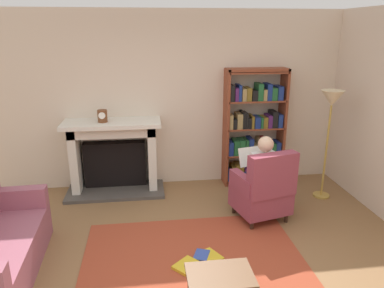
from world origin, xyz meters
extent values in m
plane|color=olive|center=(0.00, 0.00, 0.00)|extent=(14.00, 14.00, 0.00)
cube|color=beige|center=(0.00, 2.55, 1.35)|extent=(5.60, 0.10, 2.70)
cube|color=beige|center=(2.65, 1.25, 1.35)|extent=(0.10, 5.20, 2.70)
cube|color=#9C3E26|center=(0.00, 0.30, 0.01)|extent=(2.40, 1.80, 0.01)
cube|color=#4C4742|center=(-0.95, 2.18, 0.03)|extent=(1.46, 0.64, 0.05)
cube|color=black|center=(-0.95, 2.40, 0.40)|extent=(0.94, 0.20, 0.70)
cube|color=silver|center=(-1.52, 2.28, 0.53)|extent=(0.12, 0.44, 1.06)
cube|color=silver|center=(-0.38, 2.28, 0.53)|extent=(0.12, 0.44, 1.06)
cube|color=silver|center=(-0.95, 2.28, 0.98)|extent=(1.26, 0.44, 0.16)
cube|color=silver|center=(-0.95, 2.22, 1.09)|extent=(1.42, 0.56, 0.06)
cylinder|color=brown|center=(-1.07, 2.20, 1.21)|extent=(0.14, 0.14, 0.18)
cylinder|color=white|center=(-1.07, 2.14, 1.23)|extent=(0.10, 0.01, 0.10)
cube|color=brown|center=(0.78, 2.34, 0.92)|extent=(0.04, 0.32, 1.84)
cube|color=brown|center=(1.70, 2.34, 0.92)|extent=(0.04, 0.32, 1.84)
cube|color=brown|center=(1.24, 2.34, 1.82)|extent=(0.95, 0.32, 0.04)
cube|color=brown|center=(1.24, 2.34, 0.06)|extent=(0.91, 0.32, 0.02)
cube|color=navy|center=(0.85, 2.33, 0.15)|extent=(0.06, 0.26, 0.16)
cube|color=brown|center=(0.92, 2.33, 0.19)|extent=(0.06, 0.26, 0.23)
cube|color=brown|center=(0.98, 2.33, 0.20)|extent=(0.07, 0.26, 0.26)
cube|color=brown|center=(1.05, 2.33, 0.20)|extent=(0.05, 0.26, 0.26)
cube|color=#4C1E59|center=(1.13, 2.33, 0.17)|extent=(0.09, 0.26, 0.19)
cube|color=#4C1E59|center=(1.20, 2.33, 0.16)|extent=(0.04, 0.26, 0.17)
cube|color=brown|center=(1.26, 2.33, 0.17)|extent=(0.06, 0.26, 0.20)
cube|color=#4C1E59|center=(1.34, 2.33, 0.16)|extent=(0.08, 0.26, 0.18)
cube|color=#997F4C|center=(1.41, 2.33, 0.16)|extent=(0.04, 0.26, 0.17)
cube|color=#1E592D|center=(1.47, 2.33, 0.16)|extent=(0.07, 0.26, 0.17)
cube|color=navy|center=(1.55, 2.33, 0.20)|extent=(0.08, 0.26, 0.26)
cube|color=#4C1E59|center=(1.63, 2.33, 0.20)|extent=(0.06, 0.26, 0.25)
cube|color=brown|center=(1.24, 2.34, 0.49)|extent=(0.91, 0.32, 0.02)
cube|color=navy|center=(0.85, 2.33, 0.61)|extent=(0.07, 0.26, 0.22)
cube|color=#1E592D|center=(0.94, 2.33, 0.62)|extent=(0.09, 0.26, 0.23)
cube|color=#1E592D|center=(1.03, 2.33, 0.62)|extent=(0.09, 0.26, 0.24)
cube|color=#1E592D|center=(1.11, 2.33, 0.62)|extent=(0.04, 0.26, 0.24)
cube|color=navy|center=(1.18, 2.33, 0.63)|extent=(0.07, 0.26, 0.26)
cube|color=#997F4C|center=(1.25, 2.33, 0.58)|extent=(0.08, 0.26, 0.16)
cube|color=#997F4C|center=(1.33, 2.33, 0.63)|extent=(0.06, 0.26, 0.25)
cube|color=maroon|center=(1.40, 2.33, 0.63)|extent=(0.07, 0.26, 0.25)
cube|color=brown|center=(1.47, 2.33, 0.60)|extent=(0.05, 0.26, 0.19)
cube|color=#1E592D|center=(1.54, 2.33, 0.59)|extent=(0.08, 0.26, 0.17)
cube|color=navy|center=(1.63, 2.33, 0.59)|extent=(0.07, 0.26, 0.18)
cube|color=brown|center=(1.24, 2.34, 0.92)|extent=(0.91, 0.32, 0.02)
cube|color=#997F4C|center=(0.84, 2.33, 1.05)|extent=(0.05, 0.26, 0.22)
cube|color=black|center=(0.90, 2.33, 1.01)|extent=(0.06, 0.26, 0.16)
cube|color=#997F4C|center=(0.98, 2.33, 1.05)|extent=(0.08, 0.26, 0.23)
cube|color=black|center=(1.04, 2.33, 1.06)|extent=(0.05, 0.26, 0.26)
cube|color=black|center=(1.09, 2.33, 1.06)|extent=(0.04, 0.26, 0.24)
cube|color=black|center=(1.13, 2.33, 1.01)|extent=(0.05, 0.26, 0.16)
cube|color=brown|center=(1.18, 2.33, 1.03)|extent=(0.04, 0.26, 0.19)
cube|color=navy|center=(1.26, 2.33, 1.02)|extent=(0.09, 0.26, 0.17)
cube|color=#1E592D|center=(1.33, 2.33, 1.02)|extent=(0.04, 0.26, 0.17)
cube|color=brown|center=(1.38, 2.33, 1.02)|extent=(0.07, 0.26, 0.17)
cube|color=#4C1E59|center=(1.46, 2.33, 1.03)|extent=(0.06, 0.26, 0.19)
cube|color=black|center=(1.53, 2.33, 1.06)|extent=(0.08, 0.26, 0.25)
cube|color=navy|center=(1.62, 2.33, 1.04)|extent=(0.07, 0.26, 0.21)
cube|color=brown|center=(1.24, 2.34, 1.35)|extent=(0.91, 0.32, 0.02)
cube|color=black|center=(0.85, 2.33, 1.48)|extent=(0.06, 0.26, 0.24)
cube|color=#4C1E59|center=(0.91, 2.33, 1.47)|extent=(0.05, 0.26, 0.20)
cube|color=navy|center=(0.96, 2.33, 1.49)|extent=(0.04, 0.26, 0.24)
cube|color=#997F4C|center=(1.03, 2.33, 1.46)|extent=(0.06, 0.26, 0.19)
cube|color=brown|center=(1.10, 2.33, 1.46)|extent=(0.08, 0.26, 0.20)
cube|color=black|center=(1.19, 2.33, 1.44)|extent=(0.08, 0.26, 0.16)
cube|color=#1E592D|center=(1.28, 2.33, 1.49)|extent=(0.08, 0.26, 0.26)
cube|color=#997F4C|center=(1.35, 2.33, 1.45)|extent=(0.05, 0.26, 0.17)
cube|color=navy|center=(1.42, 2.33, 1.49)|extent=(0.07, 0.26, 0.25)
cube|color=#1E592D|center=(1.50, 2.33, 1.46)|extent=(0.08, 0.26, 0.19)
cube|color=navy|center=(1.59, 2.33, 1.47)|extent=(0.08, 0.26, 0.21)
cube|color=brown|center=(1.24, 2.34, 1.78)|extent=(0.91, 0.32, 0.02)
cylinder|color=#331E14|center=(1.19, 1.45, 0.06)|extent=(0.05, 0.05, 0.12)
cylinder|color=#331E14|center=(0.70, 1.32, 0.06)|extent=(0.05, 0.05, 0.12)
cylinder|color=#331E14|center=(1.31, 0.98, 0.06)|extent=(0.05, 0.05, 0.12)
cylinder|color=#331E14|center=(0.81, 0.86, 0.06)|extent=(0.05, 0.05, 0.12)
cube|color=#8C3949|center=(1.00, 1.15, 0.27)|extent=(0.77, 0.74, 0.30)
cube|color=#8C3949|center=(1.06, 0.92, 0.70)|extent=(0.66, 0.31, 0.55)
cube|color=#8C3949|center=(1.26, 1.22, 0.53)|extent=(0.25, 0.55, 0.22)
cube|color=#8C3949|center=(0.74, 1.09, 0.53)|extent=(0.25, 0.55, 0.22)
cube|color=silver|center=(1.01, 1.10, 0.67)|extent=(0.36, 0.27, 0.50)
sphere|color=#D8AD8C|center=(1.01, 1.10, 1.04)|extent=(0.20, 0.20, 0.20)
cube|color=#191E3F|center=(1.04, 1.32, 0.47)|extent=(0.21, 0.42, 0.12)
cube|color=#191E3F|center=(0.89, 1.28, 0.47)|extent=(0.21, 0.42, 0.12)
cylinder|color=#191E3F|center=(1.00, 1.50, 0.21)|extent=(0.10, 0.10, 0.42)
cylinder|color=#191E3F|center=(0.84, 1.46, 0.21)|extent=(0.10, 0.10, 0.42)
cube|color=white|center=(0.93, 1.42, 0.77)|extent=(0.38, 0.19, 0.25)
cube|color=#995566|center=(-2.00, 1.05, 0.52)|extent=(0.71, 0.19, 0.24)
cube|color=brown|center=(0.11, -0.55, 0.45)|extent=(0.56, 0.39, 0.03)
cylinder|color=brown|center=(0.34, -0.40, 0.22)|extent=(0.04, 0.04, 0.43)
cube|color=gold|center=(-0.09, 0.19, 0.03)|extent=(0.33, 0.32, 0.03)
cube|color=gold|center=(0.19, 0.32, 0.02)|extent=(0.30, 0.32, 0.03)
cube|color=#334CA5|center=(0.10, 0.35, 0.03)|extent=(0.22, 0.25, 0.03)
cube|color=gold|center=(0.35, -0.02, 0.02)|extent=(0.23, 0.25, 0.02)
cylinder|color=#B7933F|center=(2.12, 1.66, 0.01)|extent=(0.24, 0.24, 0.03)
cylinder|color=#B7933F|center=(2.12, 1.66, 0.71)|extent=(0.03, 0.03, 1.36)
cone|color=beige|center=(2.12, 1.66, 1.49)|extent=(0.32, 0.32, 0.22)
camera|label=1|loc=(-0.46, -3.09, 2.41)|focal=34.33mm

